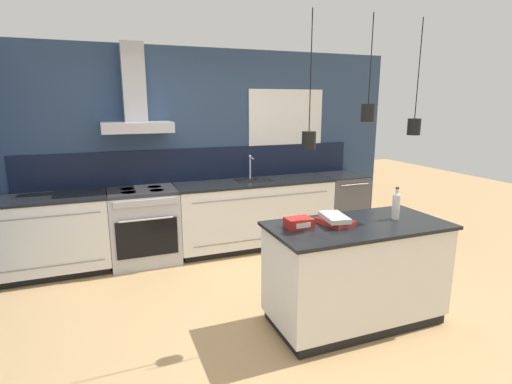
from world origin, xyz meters
TOP-DOWN VIEW (x-y plane):
  - ground_plane at (0.00, 0.00)m, footprint 16.00×16.00m
  - wall_back at (-0.04, 1.99)m, footprint 5.60×2.53m
  - counter_run_left at (-1.78, 1.69)m, footprint 1.19×0.64m
  - counter_run_sink at (0.66, 1.69)m, footprint 2.11×0.64m
  - oven_range at (-0.79, 1.69)m, footprint 0.80×0.66m
  - dishwasher at (2.00, 1.69)m, footprint 0.59×0.65m
  - kitchen_island at (0.80, -0.41)m, footprint 1.56×0.76m
  - bottle_on_island at (1.20, -0.40)m, footprint 0.07×0.07m
  - book_stack at (0.61, -0.35)m, footprint 0.27×0.34m
  - red_supply_box at (0.28, -0.31)m, footprint 0.21×0.17m

SIDE VIEW (x-z plane):
  - ground_plane at x=0.00m, z-range 0.00..0.00m
  - oven_range at x=-0.79m, z-range 0.00..0.91m
  - dishwasher at x=2.00m, z-range 0.00..0.91m
  - kitchen_island at x=0.80m, z-range 0.00..0.91m
  - counter_run_left at x=-1.78m, z-range 0.01..0.92m
  - counter_run_sink at x=0.66m, z-range -0.16..1.08m
  - red_supply_box at x=0.28m, z-range 0.91..0.99m
  - book_stack at x=0.61m, z-range 0.91..0.99m
  - bottle_on_island at x=1.20m, z-range 0.88..1.17m
  - wall_back at x=-0.04m, z-range 0.06..2.66m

